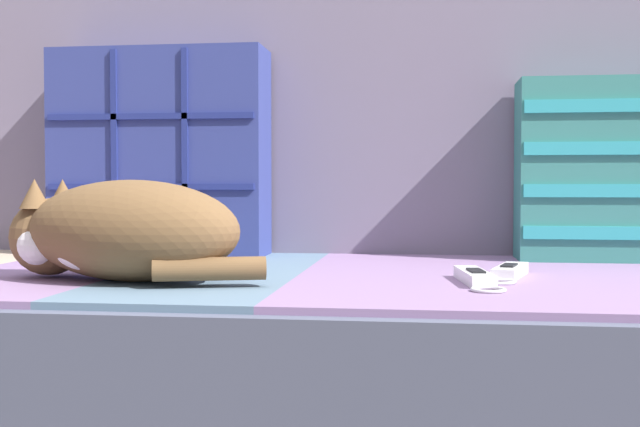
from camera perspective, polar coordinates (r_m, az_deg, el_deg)
The scene contains 7 objects.
couch at distance 1.46m, azimuth -6.70°, elevation -12.61°, with size 2.13×0.92×0.44m.
sofa_backrest at distance 1.79m, azimuth -3.67°, elevation 6.49°, with size 2.09×0.14×0.57m.
throw_pillow_quilted at distance 1.70m, azimuth -11.28°, elevation 4.26°, with size 0.44×0.14×0.43m.
throw_pillow_striped at distance 1.65m, azimuth 21.40°, elevation 2.90°, with size 0.44×0.14×0.35m.
sleeping_cat at distance 1.26m, azimuth -14.29°, elevation -1.29°, with size 0.43×0.27×0.16m.
game_remote_near at distance 1.31m, azimuth 13.31°, elevation -4.06°, with size 0.09×0.19×0.02m.
game_remote_far at distance 1.22m, azimuth 10.98°, elevation -4.49°, with size 0.07×0.20×0.02m.
Camera 1 is at (0.35, -1.27, 0.59)m, focal length 45.00 mm.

